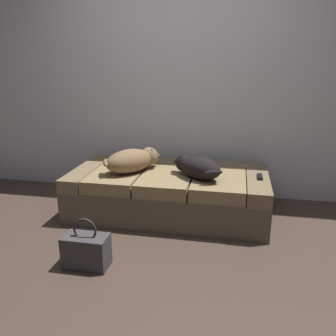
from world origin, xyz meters
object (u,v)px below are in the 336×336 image
dog_dark (197,167)px  tv_remote (260,177)px  handbag (86,251)px  couch (169,192)px  dog_tan (133,160)px

dog_dark → tv_remote: bearing=9.8°
handbag → couch: bearing=69.0°
couch → handbag: (-0.40, -1.04, -0.08)m
dog_dark → couch: bearing=156.3°
handbag → dog_tan: bearing=86.3°
dog_tan → handbag: dog_tan is taller
dog_dark → tv_remote: dog_dark is taller
dog_tan → dog_dark: size_ratio=1.10×
couch → tv_remote: bearing=-1.8°
dog_tan → handbag: (-0.06, -0.98, -0.41)m
tv_remote → handbag: 1.63m
dog_tan → tv_remote: bearing=1.8°
dog_dark → dog_tan: bearing=174.5°
couch → dog_tan: size_ratio=3.22×
dog_dark → tv_remote: size_ratio=3.46×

